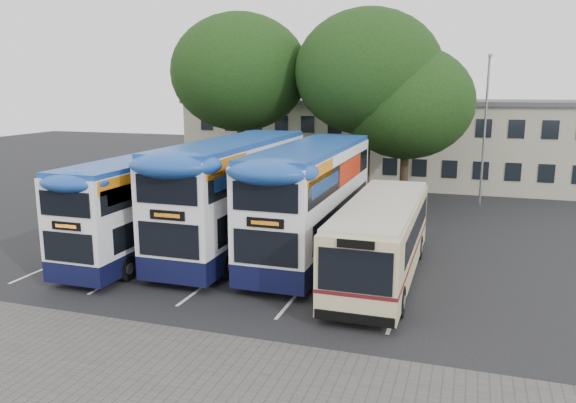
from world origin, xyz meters
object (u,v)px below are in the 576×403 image
Objects in this scene: tree_left at (240,72)px; bus_dd_mid at (236,190)px; bus_dd_right at (312,195)px; bus_dd_left at (147,201)px; bus_single at (382,235)px; lamp_post at (485,122)px; tree_mid at (368,72)px; tree_right at (407,103)px.

tree_left reaches higher than bus_dd_mid.
bus_dd_left is at bearing -163.38° from bus_dd_right.
bus_dd_mid is at bearing -68.49° from tree_left.
bus_dd_right is (6.81, 2.03, 0.29)m from bus_dd_left.
bus_dd_left reaches higher than bus_single.
bus_dd_right is (3.49, 0.14, -0.07)m from bus_dd_mid.
bus_dd_right is at bearing 2.30° from bus_dd_mid.
tree_left is at bearing -170.41° from lamp_post.
tree_mid is at bearing -158.81° from lamp_post.
tree_right reaches higher than bus_dd_right.
bus_dd_left is (-13.87, -15.42, -2.74)m from lamp_post.
tree_mid reaches higher than bus_single.
bus_dd_left is 0.89× the size of bus_dd_right.
bus_dd_mid is (-6.11, -11.15, -3.56)m from tree_right.
tree_right is (10.45, 0.14, -1.79)m from tree_left.
tree_mid is 1.22× the size of tree_right.
tree_mid is 1.02× the size of bus_dd_right.
bus_dd_right is (7.83, -10.87, -5.42)m from tree_left.
tree_right is (2.28, 0.23, -1.73)m from tree_mid.
tree_mid is at bearing -0.62° from tree_left.
bus_single is (11.16, -12.99, -6.34)m from tree_left.
bus_single is at bearing -49.34° from tree_left.
tree_right is at bearing 93.09° from bus_single.
lamp_post is 16.30m from bus_single.
lamp_post reaches higher than bus_dd_right.
tree_right is 0.94× the size of bus_dd_left.
bus_dd_mid reaches higher than bus_dd_right.
tree_mid is at bearing 70.67° from bus_dd_mid.
tree_left reaches higher than tree_mid.
lamp_post is 0.77× the size of tree_left.
lamp_post reaches higher than bus_dd_left.
bus_dd_mid reaches higher than bus_single.
tree_left reaches higher than tree_right.
bus_dd_mid is (-3.83, -10.92, -5.29)m from tree_mid.
bus_dd_right is at bearing -117.80° from lamp_post.
lamp_post is at bearing 76.48° from bus_single.
tree_right is at bearing 54.13° from bus_dd_left.
tree_right is 11.88m from bus_dd_right.
bus_dd_left is 1.01× the size of bus_single.
tree_left is 1.02× the size of bus_dd_right.
bus_dd_mid is 7.17m from bus_single.
tree_left reaches higher than bus_dd_left.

